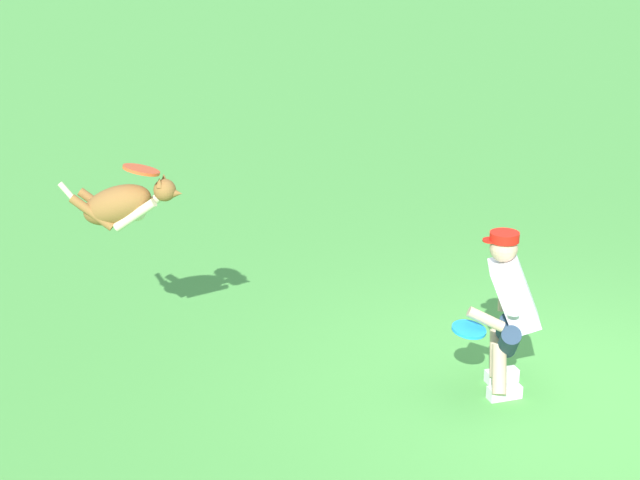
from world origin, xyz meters
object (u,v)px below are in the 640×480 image
at_px(dog, 123,204).
at_px(frisbee_held, 469,329).
at_px(frisbee_flying, 141,170).
at_px(person, 508,307).

relative_size(dog, frisbee_held, 3.52).
relative_size(frisbee_flying, frisbee_held, 1.08).
xyz_separation_m(person, dog, (2.70, -1.16, 0.72)).
bearing_deg(dog, frisbee_flying, -21.46).
bearing_deg(frisbee_held, person, -164.24).
distance_m(dog, frisbee_held, 2.77).
relative_size(person, frisbee_flying, 4.65).
distance_m(dog, frisbee_flying, 0.36).
distance_m(person, frisbee_flying, 2.94).
height_order(dog, frisbee_held, dog).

